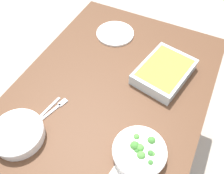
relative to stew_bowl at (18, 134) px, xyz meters
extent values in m
plane|color=#B2A899|center=(-0.41, 0.23, -0.77)|extent=(6.00, 6.00, 0.00)
cube|color=brown|center=(-0.41, 0.23, -0.05)|extent=(1.20, 0.90, 0.04)
cylinder|color=brown|center=(-0.95, -0.16, -0.42)|extent=(0.06, 0.06, 0.70)
cylinder|color=brown|center=(-0.95, 0.62, -0.42)|extent=(0.06, 0.06, 0.70)
cylinder|color=white|center=(0.00, 0.00, 0.00)|extent=(0.21, 0.21, 0.05)
torus|color=white|center=(0.00, 0.00, 0.02)|extent=(0.22, 0.22, 0.01)
cylinder|color=olive|center=(0.00, 0.00, 0.00)|extent=(0.17, 0.17, 0.03)
sphere|color=silver|center=(0.00, 0.00, 0.02)|extent=(0.02, 0.02, 0.02)
sphere|color=#C66633|center=(0.01, 0.00, 0.02)|extent=(0.01, 0.01, 0.01)
sphere|color=silver|center=(0.03, 0.00, 0.02)|extent=(0.02, 0.02, 0.02)
cylinder|color=white|center=(-0.15, 0.48, -0.01)|extent=(0.21, 0.21, 0.05)
torus|color=white|center=(-0.15, 0.48, 0.01)|extent=(0.22, 0.22, 0.01)
cylinder|color=#8CB272|center=(-0.15, 0.48, 0.00)|extent=(0.17, 0.17, 0.02)
sphere|color=#569E42|center=(-0.13, 0.49, 0.02)|extent=(0.03, 0.03, 0.03)
sphere|color=#569E42|center=(-0.15, 0.48, 0.01)|extent=(0.02, 0.02, 0.02)
sphere|color=#569E42|center=(-0.19, 0.45, 0.01)|extent=(0.03, 0.03, 0.03)
sphere|color=#3D7A33|center=(-0.15, 0.52, 0.01)|extent=(0.03, 0.03, 0.03)
sphere|color=#3D7A33|center=(-0.14, 0.47, 0.01)|extent=(0.02, 0.02, 0.02)
sphere|color=#478C38|center=(-0.20, 0.51, 0.02)|extent=(0.03, 0.03, 0.03)
sphere|color=#3D7A33|center=(-0.12, 0.53, 0.01)|extent=(0.02, 0.02, 0.02)
sphere|color=#478C38|center=(-0.15, 0.45, 0.02)|extent=(0.04, 0.04, 0.04)
sphere|color=#569E42|center=(-0.15, 0.53, 0.01)|extent=(0.02, 0.02, 0.02)
sphere|color=#569E42|center=(-0.16, 0.48, 0.02)|extent=(0.03, 0.03, 0.03)
sphere|color=#569E42|center=(-0.15, 0.48, 0.01)|extent=(0.02, 0.02, 0.02)
cube|color=silver|center=(-0.59, 0.43, 0.00)|extent=(0.34, 0.28, 0.06)
cube|color=gold|center=(-0.59, 0.43, 0.01)|extent=(0.30, 0.24, 0.04)
cylinder|color=white|center=(-0.77, 0.07, -0.03)|extent=(0.22, 0.22, 0.01)
cube|color=silver|center=(-0.17, 0.03, -0.03)|extent=(0.14, 0.03, 0.01)
ellipsoid|color=silver|center=(-0.09, 0.01, -0.03)|extent=(0.04, 0.03, 0.01)
cube|color=silver|center=(-0.14, 0.04, -0.03)|extent=(0.14, 0.05, 0.01)
cube|color=silver|center=(-0.23, 0.07, -0.03)|extent=(0.05, 0.04, 0.01)
camera|label=1|loc=(0.24, 0.55, 0.90)|focal=38.51mm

